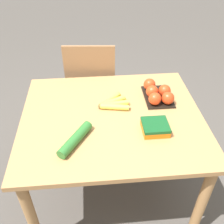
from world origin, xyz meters
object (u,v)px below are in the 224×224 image
tomato_pack (158,93)px  cucumber_near (75,139)px  carrot_bag (155,127)px  banana_bunch (112,103)px  chair (92,91)px

tomato_pack → cucumber_near: (-0.53, -0.36, -0.02)m
carrot_bag → cucumber_near: 0.45m
banana_bunch → cucumber_near: cucumber_near is taller
tomato_pack → carrot_bag: size_ratio=1.78×
banana_bunch → tomato_pack: tomato_pack is taller
chair → banana_bunch: bearing=107.6°
tomato_pack → carrot_bag: (-0.08, -0.31, -0.01)m
banana_bunch → carrot_bag: carrot_bag is taller
banana_bunch → cucumber_near: 0.39m
tomato_pack → cucumber_near: bearing=-145.6°
tomato_pack → carrot_bag: tomato_pack is taller
banana_bunch → carrot_bag: (0.22, -0.26, 0.01)m
cucumber_near → chair: bearing=83.2°
carrot_bag → cucumber_near: cucumber_near is taller
tomato_pack → cucumber_near: 0.64m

